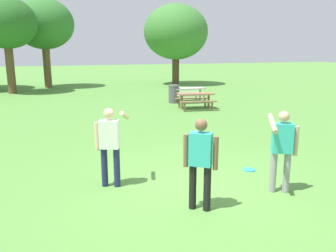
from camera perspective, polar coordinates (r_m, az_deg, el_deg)
The scene contains 11 objects.
ground_plane at distance 7.17m, azimuth 4.01°, elevation -10.17°, with size 120.00×120.00×0.00m, color #568E3D.
person_thrower at distance 7.03m, azimuth -9.66°, elevation -2.51°, with size 0.79×0.60×1.64m.
person_catcher at distance 6.97m, azimuth 18.46°, elevation -3.11°, with size 0.79×0.60×1.64m.
person_bystander at distance 5.93m, azimuth 5.43°, elevation -5.41°, with size 0.50×0.41×1.64m.
frisbee at distance 8.33m, azimuth 13.33°, elevation -7.10°, with size 0.28×0.28×0.03m, color #2D9EDB.
picnic_table_near at distance 16.40m, azimuth 4.58°, elevation 4.77°, with size 1.92×1.69×0.77m.
picnic_table_far at distance 18.65m, azimuth 3.48°, elevation 5.73°, with size 1.76×1.49×0.77m.
trash_can_beside_table at distance 18.31m, azimuth 0.98°, elevation 5.37°, with size 0.59×0.59×0.96m.
tree_far_right at distance 24.52m, azimuth -25.38°, elevation 15.16°, with size 3.76×3.76×6.04m.
tree_slender_mid at distance 27.38m, azimuth -19.96°, elevation 15.63°, with size 4.28×4.28×6.45m.
tree_back_left at distance 28.11m, azimuth 1.31°, elevation 15.35°, with size 5.08×5.08×6.33m.
Camera 1 is at (-2.72, -6.03, 2.76)m, focal length 36.61 mm.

